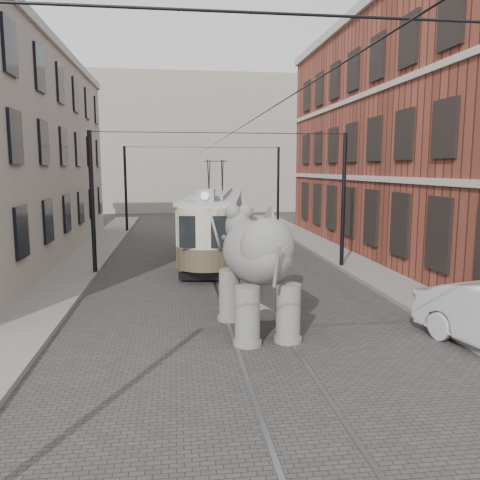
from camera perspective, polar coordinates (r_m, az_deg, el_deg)
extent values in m
plane|color=#3C3A38|center=(15.74, 0.75, -8.16)|extent=(120.00, 120.00, 0.00)
cube|color=slate|center=(17.58, 20.63, -6.69)|extent=(2.00, 60.00, 0.15)
cube|color=slate|center=(16.16, -22.95, -8.11)|extent=(2.00, 60.00, 0.15)
cube|color=brown|center=(27.37, 21.71, 10.94)|extent=(8.00, 26.00, 12.00)
cube|color=gray|center=(55.04, -5.31, 10.90)|extent=(28.00, 10.00, 14.00)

